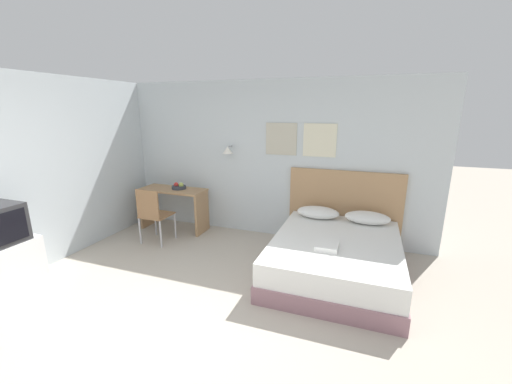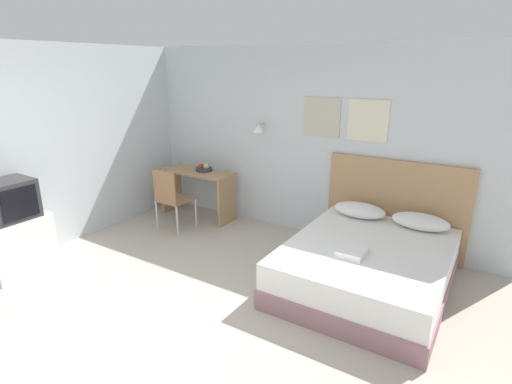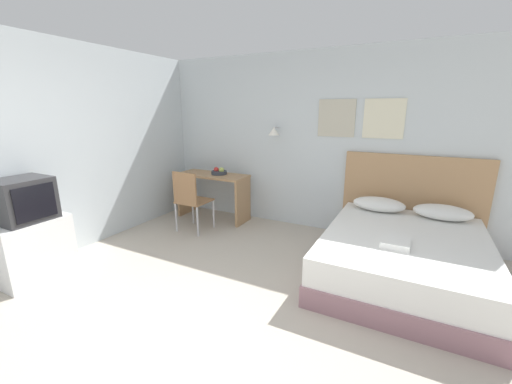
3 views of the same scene
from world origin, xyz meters
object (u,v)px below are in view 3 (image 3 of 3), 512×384
headboard (410,201)px  desk (213,188)px  fruit_bowl (219,172)px  television (23,200)px  desk_chair (190,197)px  bed (403,258)px  folded_towel_near_foot (395,242)px  pillow_right (443,212)px  tv_stand (32,249)px  pillow_left (379,204)px

headboard → desk: size_ratio=1.47×
fruit_bowl → television: (-0.73, -2.59, 0.09)m
desk → fruit_bowl: bearing=20.9°
desk_chair → television: bearing=-110.2°
bed → headboard: size_ratio=1.16×
bed → folded_towel_near_foot: (-0.08, -0.31, 0.29)m
fruit_bowl → television: 2.69m
bed → desk_chair: desk_chair is taller
desk → television: (-0.63, -2.55, 0.36)m
headboard → pillow_right: bearing=-35.9°
desk → desk_chair: 0.69m
pillow_right → television: 4.79m
desk → tv_stand: bearing=-103.9°
fruit_bowl → tv_stand: fruit_bowl is taller
folded_towel_near_foot → television: size_ratio=0.63×
desk → fruit_bowl: fruit_bowl is taller
fruit_bowl → television: size_ratio=0.52×
pillow_left → television: television is taller
headboard → television: (-3.63, -2.88, 0.28)m
television → pillow_right: bearing=33.2°
pillow_left → desk_chair: 2.68m
folded_towel_near_foot → television: 3.88m
pillow_right → fruit_bowl: (-3.26, -0.03, 0.21)m
pillow_left → fruit_bowl: size_ratio=2.57×
desk → folded_towel_near_foot: bearing=-19.4°
bed → fruit_bowl: size_ratio=7.98×
pillow_right → television: bearing=-146.8°
desk → television: size_ratio=2.42×
headboard → pillow_left: (-0.37, -0.27, -0.02)m
tv_stand → television: 0.56m
television → bed: bearing=26.7°
bed → pillow_right: (0.37, 0.79, 0.35)m
folded_towel_near_foot → television: bearing=-156.8°
desk → television: bearing=-103.8°
pillow_left → pillow_right: same height
tv_stand → bed: bearing=26.7°
pillow_left → pillow_right: size_ratio=1.00×
fruit_bowl → tv_stand: (-0.74, -2.59, -0.48)m
pillow_left → television: bearing=-141.3°
desk → pillow_right: bearing=1.1°
folded_towel_near_foot → tv_stand: (-3.55, -1.52, -0.20)m
headboard → pillow_left: 0.46m
desk → tv_stand: (-0.63, -2.55, -0.20)m
pillow_right → folded_towel_near_foot: (-0.45, -1.09, -0.06)m
folded_towel_near_foot → tv_stand: size_ratio=0.45×
bed → desk: (-3.00, 0.72, 0.29)m
fruit_bowl → bed: bearing=-14.7°
desk_chair → fruit_bowl: desk_chair is taller
headboard → tv_stand: headboard is taller
pillow_right → headboard: bearing=144.1°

